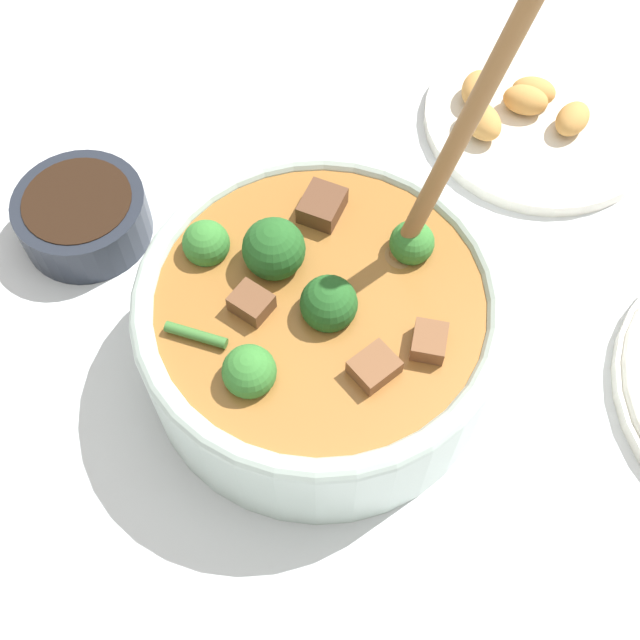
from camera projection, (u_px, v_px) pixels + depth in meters
ground_plane at (320, 359)px, 0.59m from camera, size 4.00×4.00×0.00m
stew_bowl at (320, 323)px, 0.55m from camera, size 0.25×0.27×0.30m
condiment_bowl at (82, 214)px, 0.63m from camera, size 0.10×0.10×0.04m
food_plate at (535, 117)px, 0.70m from camera, size 0.20×0.20×0.04m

